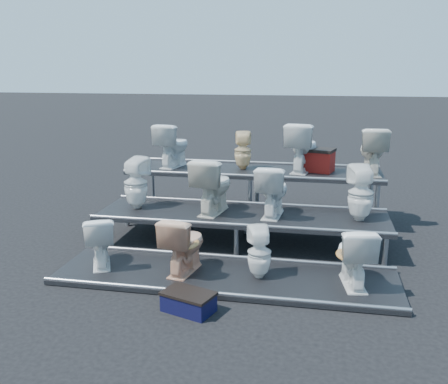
% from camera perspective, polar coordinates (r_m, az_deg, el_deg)
% --- Properties ---
extents(ground, '(80.00, 80.00, 0.00)m').
position_cam_1_polar(ground, '(7.44, 2.03, -5.89)').
color(ground, black).
rests_on(ground, ground).
extents(tier_front, '(4.20, 1.20, 0.06)m').
position_cam_1_polar(tier_front, '(6.24, 0.13, -9.65)').
color(tier_front, black).
rests_on(tier_front, ground).
extents(tier_mid, '(4.20, 1.20, 0.46)m').
position_cam_1_polar(tier_mid, '(7.37, 2.05, -4.21)').
color(tier_mid, black).
rests_on(tier_mid, ground).
extents(tier_back, '(4.20, 1.20, 0.86)m').
position_cam_1_polar(tier_back, '(8.55, 3.42, -0.24)').
color(tier_back, black).
rests_on(tier_back, ground).
extents(toilet_0, '(0.61, 0.75, 0.66)m').
position_cam_1_polar(toilet_0, '(6.59, -14.02, -5.39)').
color(toilet_0, white).
rests_on(toilet_0, tier_front).
extents(toilet_1, '(0.52, 0.77, 0.73)m').
position_cam_1_polar(toilet_1, '(6.21, -4.60, -5.92)').
color(toilet_1, '#E2A782').
rests_on(toilet_1, tier_front).
extents(toilet_2, '(0.36, 0.37, 0.64)m').
position_cam_1_polar(toilet_2, '(6.05, 4.06, -6.90)').
color(toilet_2, white).
rests_on(toilet_2, tier_front).
extents(toilet_3, '(0.51, 0.77, 0.73)m').
position_cam_1_polar(toilet_3, '(6.02, 14.63, -7.02)').
color(toilet_3, white).
rests_on(toilet_3, tier_front).
extents(toilet_4, '(0.43, 0.43, 0.78)m').
position_cam_1_polar(toilet_4, '(7.61, -10.04, 1.02)').
color(toilet_4, white).
rests_on(toilet_4, tier_mid).
extents(toilet_5, '(0.58, 0.87, 0.82)m').
position_cam_1_polar(toilet_5, '(7.27, -1.28, 0.78)').
color(toilet_5, beige).
rests_on(toilet_5, tier_mid).
extents(toilet_6, '(0.48, 0.76, 0.74)m').
position_cam_1_polar(toilet_6, '(7.15, 5.58, 0.18)').
color(toilet_6, white).
rests_on(toilet_6, tier_mid).
extents(toilet_7, '(0.43, 0.43, 0.78)m').
position_cam_1_polar(toilet_7, '(7.14, 15.37, -0.13)').
color(toilet_7, white).
rests_on(toilet_7, tier_mid).
extents(toilet_8, '(0.57, 0.81, 0.75)m').
position_cam_1_polar(toilet_8, '(8.68, -5.86, 5.36)').
color(toilet_8, white).
rests_on(toilet_8, tier_back).
extents(toilet_9, '(0.32, 0.32, 0.64)m').
position_cam_1_polar(toilet_9, '(8.42, 2.18, 4.76)').
color(toilet_9, beige).
rests_on(toilet_9, tier_back).
extents(toilet_10, '(0.60, 0.87, 0.81)m').
position_cam_1_polar(toilet_10, '(8.31, 8.93, 5.09)').
color(toilet_10, white).
rests_on(toilet_10, tier_back).
extents(toilet_11, '(0.46, 0.76, 0.76)m').
position_cam_1_polar(toilet_11, '(8.35, 16.59, 4.54)').
color(toilet_11, beige).
rests_on(toilet_11, tier_back).
extents(red_crate, '(0.54, 0.48, 0.33)m').
position_cam_1_polar(red_crate, '(8.40, 10.77, 3.45)').
color(red_crate, maroon).
rests_on(red_crate, tier_back).
extents(step_stool, '(0.60, 0.47, 0.19)m').
position_cam_1_polar(step_stool, '(5.47, -4.07, -12.53)').
color(step_stool, black).
rests_on(step_stool, ground).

